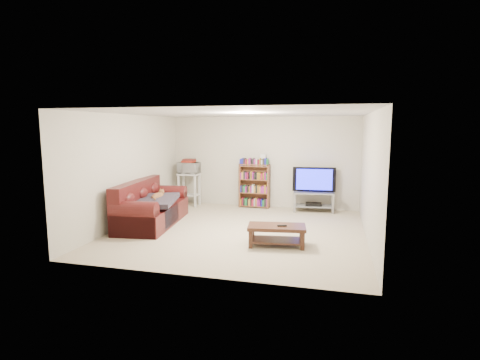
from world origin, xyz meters
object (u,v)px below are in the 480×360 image
(coffee_table, at_px, (277,232))
(tv_stand, at_px, (314,198))
(bookshelf, at_px, (254,185))
(sofa, at_px, (149,209))

(coffee_table, distance_m, tv_stand, 3.02)
(coffee_table, height_order, bookshelf, bookshelf)
(bookshelf, bearing_deg, tv_stand, -3.49)
(sofa, xyz_separation_m, tv_stand, (3.45, 2.16, 0.01))
(tv_stand, relative_size, bookshelf, 0.89)
(coffee_table, bearing_deg, sofa, 156.72)
(sofa, distance_m, bookshelf, 2.97)
(sofa, xyz_separation_m, coffee_table, (2.96, -0.82, -0.07))
(coffee_table, relative_size, tv_stand, 1.05)
(coffee_table, bearing_deg, tv_stand, 73.04)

